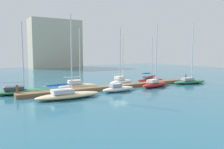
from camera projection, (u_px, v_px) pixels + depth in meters
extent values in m
plane|color=#286075|center=(119.00, 88.00, 35.48)|extent=(120.00, 120.00, 0.00)
cube|color=brown|center=(119.00, 86.00, 35.46)|extent=(30.68, 1.73, 0.53)
cylinder|color=brown|center=(17.00, 91.00, 28.18)|extent=(0.28, 0.28, 1.60)
cylinder|color=brown|center=(186.00, 78.00, 42.63)|extent=(0.28, 0.28, 1.60)
ellipsoid|color=#2D7047|center=(21.00, 92.00, 30.38)|extent=(8.41, 3.80, 0.65)
cube|color=#333842|center=(14.00, 88.00, 30.03)|extent=(2.69, 2.09, 0.42)
cylinder|color=silver|center=(23.00, 56.00, 30.04)|extent=(0.15, 0.15, 9.09)
cylinder|color=silver|center=(10.00, 82.00, 29.77)|extent=(3.37, 0.72, 0.12)
ellipsoid|color=beige|center=(69.00, 95.00, 27.54)|extent=(8.30, 2.44, 0.72)
cube|color=silver|center=(62.00, 91.00, 27.05)|extent=(2.49, 1.70, 0.47)
cylinder|color=silver|center=(71.00, 53.00, 27.24)|extent=(0.15, 0.15, 9.62)
cylinder|color=silver|center=(58.00, 85.00, 26.70)|extent=(3.48, 0.12, 0.12)
ellipsoid|color=blue|center=(58.00, 85.00, 26.70)|extent=(3.14, 0.36, 0.28)
ellipsoid|color=beige|center=(78.00, 86.00, 34.45)|extent=(6.30, 2.68, 0.86)
cube|color=silver|center=(74.00, 82.00, 34.12)|extent=(1.99, 1.56, 0.56)
cylinder|color=silver|center=(80.00, 56.00, 34.11)|extent=(0.14, 0.14, 8.46)
cylinder|color=silver|center=(72.00, 77.00, 33.89)|extent=(2.56, 0.44, 0.11)
ellipsoid|color=white|center=(118.00, 89.00, 32.34)|extent=(5.52, 1.88, 0.72)
cube|color=#9EA3AD|center=(115.00, 85.00, 31.97)|extent=(1.69, 1.19, 0.47)
cylinder|color=silver|center=(120.00, 57.00, 32.04)|extent=(0.13, 0.13, 8.48)
cylinder|color=silver|center=(114.00, 80.00, 31.70)|extent=(2.28, 0.24, 0.11)
ellipsoid|color=white|center=(122.00, 82.00, 39.02)|extent=(5.51, 2.74, 0.93)
cube|color=silver|center=(120.00, 78.00, 38.58)|extent=(1.79, 1.47, 0.60)
cylinder|color=silver|center=(123.00, 58.00, 38.78)|extent=(0.13, 0.13, 7.67)
cylinder|color=silver|center=(118.00, 74.00, 38.29)|extent=(2.19, 0.57, 0.11)
ellipsoid|color=#B21E1E|center=(155.00, 85.00, 36.56)|extent=(6.49, 3.06, 0.78)
cube|color=silver|center=(153.00, 81.00, 36.06)|extent=(2.10, 1.58, 0.51)
cylinder|color=silver|center=(157.00, 53.00, 36.27)|extent=(0.14, 0.14, 9.42)
cylinder|color=silver|center=(151.00, 76.00, 35.71)|extent=(2.59, 0.69, 0.11)
ellipsoid|color=#B72D28|center=(151.00, 76.00, 35.71)|extent=(2.39, 0.88, 0.28)
ellipsoid|color=#B21E1E|center=(150.00, 80.00, 42.88)|extent=(5.63, 2.55, 0.66)
cube|color=#333842|center=(148.00, 77.00, 42.63)|extent=(1.81, 1.37, 0.43)
cylinder|color=silver|center=(152.00, 58.00, 42.55)|extent=(0.13, 0.13, 7.82)
cylinder|color=silver|center=(146.00, 73.00, 42.44)|extent=(2.26, 0.55, 0.11)
ellipsoid|color=teal|center=(146.00, 73.00, 42.44)|extent=(2.09, 0.75, 0.28)
ellipsoid|color=#2D7047|center=(190.00, 82.00, 40.54)|extent=(7.18, 3.07, 0.65)
cube|color=#9EA3AD|center=(187.00, 79.00, 40.21)|extent=(2.27, 1.75, 0.42)
cylinder|color=silver|center=(192.00, 52.00, 40.14)|extent=(0.14, 0.14, 10.24)
cylinder|color=silver|center=(185.00, 75.00, 39.97)|extent=(2.90, 0.53, 0.11)
sphere|color=orange|center=(5.00, 88.00, 33.44)|extent=(0.56, 0.56, 0.56)
cube|color=#BCB299|center=(55.00, 44.00, 82.66)|extent=(18.33, 8.21, 17.54)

